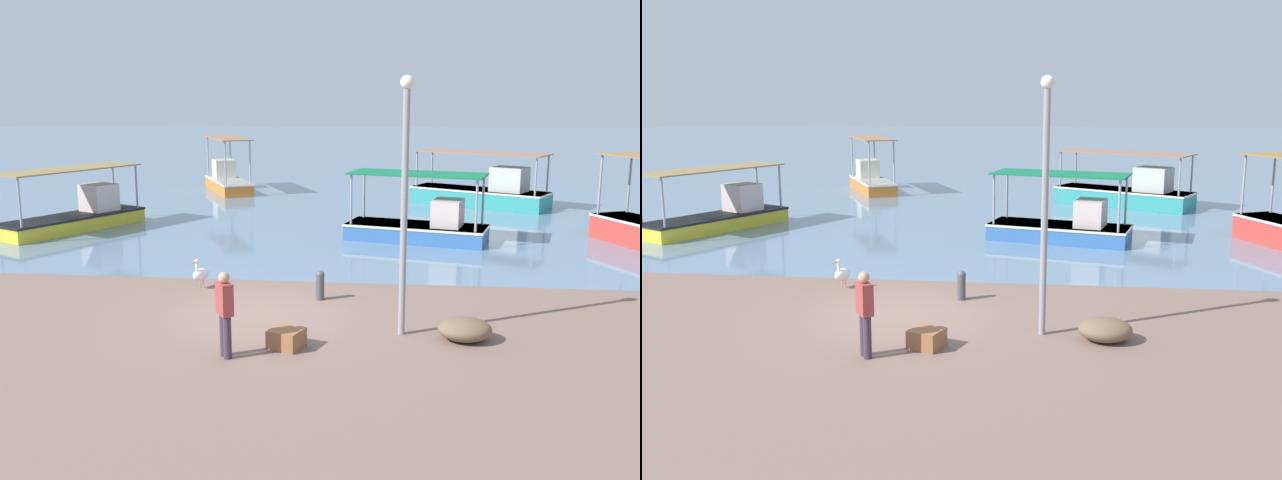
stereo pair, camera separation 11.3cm
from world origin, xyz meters
The scene contains 12 objects.
ground centered at (0.00, 0.00, 0.00)m, with size 120.00×120.00×0.00m, color #7F6257.
harbor_water centered at (0.00, 48.00, 0.00)m, with size 110.00×90.00×0.00m, color slate.
fishing_boat_outer centered at (6.94, 16.86, 0.66)m, with size 6.22×4.57×2.42m.
fishing_boat_near_left centered at (3.90, 8.82, 0.55)m, with size 5.07×2.92×2.33m.
fishing_boat_near_right centered at (-8.78, 9.58, 0.57)m, with size 4.03×5.77×2.29m.
fishing_boat_center centered at (-5.72, 20.71, 0.62)m, with size 3.51×5.10×2.76m.
pelican centered at (-1.98, 2.08, 0.38)m, with size 0.47×0.78×0.80m.
lamp_post centered at (3.20, -1.01, 3.02)m, with size 0.28×0.28×5.33m.
mooring_bollard centered at (1.22, 1.35, 0.39)m, with size 0.22×0.22×0.74m.
fisherman_standing centered at (-0.16, -2.72, 0.91)m, with size 0.41×0.45×1.69m.
net_pile centered at (4.49, -1.28, 0.24)m, with size 1.10×0.94×0.48m, color brown.
cargo_crate centered at (0.92, -2.08, 0.19)m, with size 0.61×0.60×0.38m, color #93603B.
Camera 2 is at (3.16, -15.42, 4.98)m, focal length 40.00 mm.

